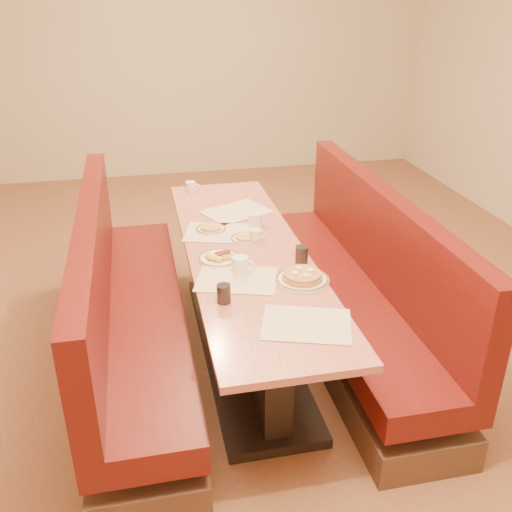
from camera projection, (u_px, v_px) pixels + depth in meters
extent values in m
plane|color=#9E6647|center=(246.00, 352.00, 3.76)|extent=(8.00, 8.00, 0.00)
cube|color=beige|center=(179.00, 57.00, 6.67)|extent=(6.00, 0.04, 2.80)
cube|color=black|center=(246.00, 348.00, 3.75)|extent=(0.55, 1.88, 0.06)
cube|color=black|center=(246.00, 306.00, 3.60)|extent=(0.15, 1.75, 0.71)
cube|color=#DF7B67|center=(245.00, 252.00, 3.44)|extent=(0.70, 2.50, 0.04)
cube|color=#4C3326|center=(141.00, 352.00, 3.59)|extent=(0.55, 2.50, 0.20)
cube|color=#5D100F|center=(137.00, 316.00, 3.47)|extent=(0.55, 2.50, 0.16)
cube|color=#5D100F|center=(93.00, 263.00, 3.26)|extent=(0.12, 2.50, 0.60)
cube|color=#4C3326|center=(344.00, 328.00, 3.84)|extent=(0.55, 2.50, 0.20)
cube|color=#5D100F|center=(347.00, 293.00, 3.72)|extent=(0.55, 2.50, 0.16)
cube|color=#5D100F|center=(384.00, 237.00, 3.60)|extent=(0.12, 2.50, 0.60)
cube|color=beige|center=(237.00, 279.00, 3.08)|extent=(0.50, 0.43, 0.00)
cube|color=beige|center=(306.00, 324.00, 2.68)|extent=(0.49, 0.43, 0.00)
cube|color=beige|center=(219.00, 232.00, 3.65)|extent=(0.50, 0.42, 0.00)
cube|color=beige|center=(236.00, 212.00, 3.98)|extent=(0.53, 0.47, 0.00)
cylinder|color=white|center=(302.00, 280.00, 3.06)|extent=(0.29, 0.29, 0.02)
torus|color=brown|center=(302.00, 279.00, 3.06)|extent=(0.29, 0.29, 0.01)
cylinder|color=#CB9448|center=(302.00, 277.00, 3.05)|extent=(0.22, 0.22, 0.02)
cylinder|color=#CB9448|center=(302.00, 274.00, 3.04)|extent=(0.20, 0.20, 0.02)
cylinder|color=beige|center=(310.00, 270.00, 3.05)|extent=(0.04, 0.04, 0.01)
cylinder|color=beige|center=(299.00, 268.00, 3.08)|extent=(0.04, 0.04, 0.01)
cylinder|color=beige|center=(294.00, 273.00, 3.02)|extent=(0.04, 0.04, 0.01)
cylinder|color=beige|center=(306.00, 275.00, 3.00)|extent=(0.04, 0.04, 0.01)
cylinder|color=white|center=(219.00, 259.00, 3.30)|extent=(0.24, 0.24, 0.02)
torus|color=brown|center=(219.00, 257.00, 3.30)|extent=(0.24, 0.24, 0.01)
ellipsoid|color=gold|center=(213.00, 257.00, 3.26)|extent=(0.06, 0.06, 0.03)
ellipsoid|color=gold|center=(218.00, 259.00, 3.24)|extent=(0.05, 0.05, 0.03)
ellipsoid|color=gold|center=(209.00, 256.00, 3.29)|extent=(0.05, 0.05, 0.03)
cylinder|color=brown|center=(223.00, 254.00, 3.31)|extent=(0.09, 0.04, 0.02)
cylinder|color=brown|center=(222.00, 252.00, 3.34)|extent=(0.09, 0.04, 0.02)
cube|color=#D18341|center=(229.00, 257.00, 3.28)|extent=(0.08, 0.06, 0.02)
cylinder|color=white|center=(246.00, 239.00, 3.55)|extent=(0.19, 0.19, 0.01)
torus|color=brown|center=(246.00, 238.00, 3.55)|extent=(0.19, 0.19, 0.01)
cylinder|color=gold|center=(246.00, 237.00, 3.55)|extent=(0.14, 0.14, 0.01)
ellipsoid|color=gold|center=(242.00, 235.00, 3.55)|extent=(0.04, 0.04, 0.02)
cylinder|color=white|center=(211.00, 229.00, 3.69)|extent=(0.20, 0.20, 0.01)
torus|color=brown|center=(211.00, 228.00, 3.69)|extent=(0.19, 0.19, 0.01)
cylinder|color=gold|center=(211.00, 227.00, 3.68)|extent=(0.14, 0.14, 0.01)
ellipsoid|color=gold|center=(207.00, 226.00, 3.69)|extent=(0.04, 0.04, 0.02)
cylinder|color=white|center=(256.00, 236.00, 3.52)|extent=(0.07, 0.07, 0.08)
torus|color=white|center=(261.00, 235.00, 3.53)|extent=(0.06, 0.02, 0.06)
cylinder|color=black|center=(256.00, 231.00, 3.50)|extent=(0.06, 0.06, 0.01)
cylinder|color=white|center=(240.00, 265.00, 3.13)|extent=(0.09, 0.09, 0.10)
torus|color=white|center=(249.00, 266.00, 3.13)|extent=(0.07, 0.04, 0.07)
cylinder|color=black|center=(240.00, 258.00, 3.12)|extent=(0.08, 0.08, 0.01)
cylinder|color=white|center=(255.00, 220.00, 3.72)|extent=(0.09, 0.09, 0.10)
torus|color=white|center=(262.00, 219.00, 3.74)|extent=(0.07, 0.04, 0.07)
cylinder|color=black|center=(255.00, 215.00, 3.70)|extent=(0.08, 0.08, 0.01)
cylinder|color=white|center=(191.00, 187.00, 4.34)|extent=(0.08, 0.08, 0.08)
torus|color=white|center=(196.00, 187.00, 4.34)|extent=(0.06, 0.03, 0.06)
cylinder|color=black|center=(190.00, 183.00, 4.33)|extent=(0.07, 0.07, 0.01)
cylinder|color=black|center=(224.00, 294.00, 2.85)|extent=(0.07, 0.07, 0.10)
cylinder|color=silver|center=(224.00, 294.00, 2.85)|extent=(0.07, 0.07, 0.10)
cylinder|color=black|center=(302.00, 255.00, 3.25)|extent=(0.07, 0.07, 0.10)
cylinder|color=silver|center=(302.00, 255.00, 3.25)|extent=(0.07, 0.07, 0.10)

